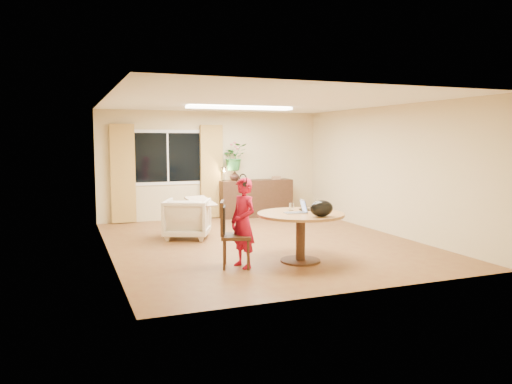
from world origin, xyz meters
TOP-DOWN VIEW (x-y plane):
  - floor at (0.00, 0.00)m, footprint 6.50×6.50m
  - ceiling at (0.00, 0.00)m, footprint 6.50×6.50m
  - wall_back at (0.00, 3.25)m, footprint 5.50×0.00m
  - wall_left at (-2.75, 0.00)m, footprint 0.00×6.50m
  - wall_right at (2.75, 0.00)m, footprint 0.00×6.50m
  - window at (-1.10, 3.23)m, footprint 1.70×0.03m
  - curtain_left at (-2.15, 3.15)m, footprint 0.55×0.08m
  - curtain_right at (-0.05, 3.15)m, footprint 0.55×0.08m
  - ceiling_panel at (0.00, 1.20)m, footprint 2.20×0.35m
  - dining_table at (0.02, -1.58)m, footprint 1.36×1.36m
  - dining_chair at (-1.03, -1.54)m, footprint 0.60×0.58m
  - child at (-0.93, -1.56)m, footprint 0.57×0.46m
  - laptop at (-0.08, -1.57)m, footprint 0.36×0.26m
  - tumbler at (0.02, -1.25)m, footprint 0.09×0.09m
  - wine_glass at (0.42, -1.37)m, footprint 0.07×0.07m
  - pot_lid at (0.25, -1.31)m, footprint 0.29×0.29m
  - handbag at (0.14, -2.03)m, footprint 0.37×0.22m
  - armchair at (-1.20, 0.93)m, footprint 1.10×1.12m
  - throw at (-0.93, 0.90)m, footprint 0.59×0.66m
  - sideboard at (1.05, 3.01)m, footprint 1.84×0.45m
  - vase at (0.49, 3.01)m, footprint 0.30×0.30m
  - bouquet at (0.48, 3.01)m, footprint 0.64×0.57m
  - book_stack at (1.60, 3.01)m, footprint 0.24×0.20m
  - desk_lamp at (0.20, 2.96)m, footprint 0.18×0.18m

SIDE VIEW (x-z plane):
  - floor at x=0.00m, z-range 0.00..0.00m
  - armchair at x=-1.20m, z-range 0.00..0.78m
  - sideboard at x=1.05m, z-range 0.00..0.92m
  - dining_chair at x=-1.03m, z-range 0.00..1.00m
  - dining_table at x=0.02m, z-range 0.22..1.00m
  - child at x=-0.93m, z-range 0.00..1.35m
  - throw at x=-0.93m, z-range 0.78..0.81m
  - pot_lid at x=0.25m, z-range 0.78..0.81m
  - tumbler at x=0.02m, z-range 0.78..0.89m
  - wine_glass at x=0.42m, z-range 0.78..0.96m
  - laptop at x=-0.08m, z-range 0.78..1.00m
  - handbag at x=0.14m, z-range 0.78..1.02m
  - book_stack at x=1.60m, z-range 0.92..1.01m
  - vase at x=0.49m, z-range 0.92..1.17m
  - desk_lamp at x=0.20m, z-range 0.92..1.27m
  - curtain_left at x=-2.15m, z-range 0.02..2.27m
  - curtain_right at x=-0.05m, z-range 0.02..2.27m
  - wall_back at x=0.00m, z-range -1.45..4.05m
  - wall_left at x=-2.75m, z-range -1.95..4.55m
  - wall_right at x=2.75m, z-range -1.95..4.55m
  - bouquet at x=0.48m, z-range 1.17..1.83m
  - window at x=-1.10m, z-range 0.85..2.15m
  - ceiling_panel at x=0.00m, z-range 2.54..2.59m
  - ceiling at x=0.00m, z-range 2.60..2.60m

